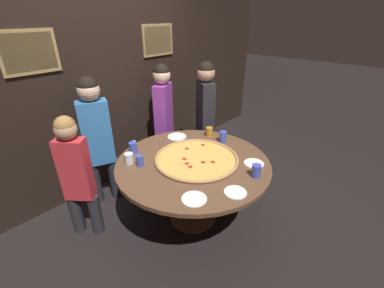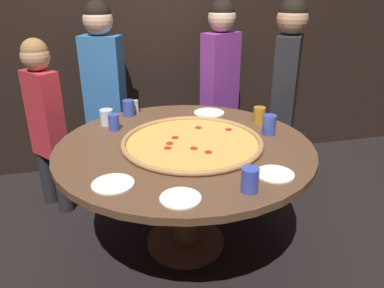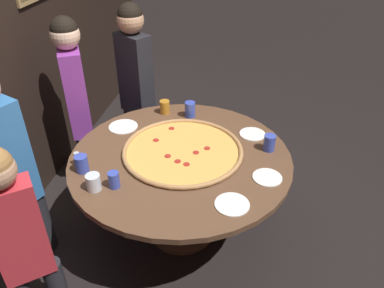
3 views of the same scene
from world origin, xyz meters
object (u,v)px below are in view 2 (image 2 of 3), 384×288
Objects in this scene: drink_cup_far_right at (269,125)px; diner_far_right at (104,86)px; drink_cup_far_left at (250,180)px; white_plate_left_side at (113,184)px; giant_pizza at (192,142)px; white_plate_right_side at (275,174)px; white_plate_far_back at (209,113)px; diner_side_right at (45,118)px; drink_cup_front_edge at (129,108)px; white_plate_beside_cup at (180,198)px; drink_cup_near_left at (259,115)px; condiment_shaker at (136,106)px; diner_centre_back at (220,80)px; drink_cup_beside_pizza at (107,117)px; dining_table at (185,164)px; drink_cup_near_right at (114,122)px; diner_side_left at (285,88)px.

diner_far_right is at bearing 135.10° from drink_cup_far_right.
drink_cup_far_left is 0.66m from white_plate_left_side.
giant_pizza is 0.57m from white_plate_right_side.
white_plate_far_back is 1.19m from diner_side_right.
white_plate_beside_cup is at bearing -83.52° from drink_cup_front_edge.
white_plate_right_side is (-0.22, -0.74, -0.05)m from drink_cup_near_left.
diner_far_right is at bearing 115.18° from giant_pizza.
drink_cup_front_edge is 0.94m from drink_cup_near_left.
white_plate_left_side and white_plate_far_back have the same top height.
diner_centre_back is (0.75, 0.34, 0.07)m from condiment_shaker.
drink_cup_far_right reaches higher than drink_cup_beside_pizza.
diner_side_right is at bearing 141.29° from dining_table.
drink_cup_far_left is at bearing -115.28° from drink_cup_near_left.
diner_far_right is (-0.16, 0.44, 0.06)m from drink_cup_front_edge.
drink_cup_far_left is 0.33m from white_plate_beside_cup.
diner_far_right reaches higher than white_plate_beside_cup.
condiment_shaker is 0.07× the size of diner_side_right.
white_plate_beside_cup is (0.29, -0.20, 0.00)m from white_plate_left_side.
white_plate_left_side is (-0.81, 0.09, 0.00)m from white_plate_right_side.
drink_cup_front_edge is 1.08× the size of drink_cup_near_right.
giant_pizza reaches higher than white_plate_left_side.
white_plate_right_side is at bearing -53.13° from dining_table.
diner_far_right reaches higher than drink_cup_far_right.
condiment_shaker is (0.22, 1.06, 0.05)m from white_plate_left_side.
dining_table is 15.98× the size of condiment_shaker.
diner_centre_back is at bearing 66.97° from white_plate_beside_cup.
diner_centre_back reaches higher than white_plate_far_back.
drink_cup_front_edge is 1.27m from white_plate_right_side.
drink_cup_far_left is at bearing 0.43° from diner_side_left.
drink_cup_near_left is (0.87, -0.35, -0.00)m from drink_cup_front_edge.
dining_table is 1.13m from diner_side_right.
diner_side_left is (0.65, 0.09, 0.13)m from white_plate_far_back.
condiment_shaker is (0.18, 0.32, -0.01)m from drink_cup_near_right.
drink_cup_near_right is (-0.99, 0.09, -0.00)m from drink_cup_near_left.
drink_cup_beside_pizza reaches higher than white_plate_far_back.
drink_cup_far_left reaches higher than condiment_shaker.
drink_cup_near_left is at bearing -12.70° from diner_side_left.
diner_side_left reaches higher than drink_cup_far_right.
diner_centre_back is at bearing 83.68° from white_plate_right_side.
white_plate_right_side is 1.29m from condiment_shaker.
diner_far_right is at bearing 142.66° from drink_cup_near_left.
diner_side_right reaches higher than drink_cup_far_right.
drink_cup_far_left is at bearing -146.86° from white_plate_right_side.
white_plate_far_back is (-0.07, 1.01, 0.00)m from white_plate_right_side.
condiment_shaker reaches higher than dining_table.
drink_cup_far_right is 0.67× the size of white_plate_beside_cup.
drink_cup_near_right is 0.52× the size of white_plate_left_side.
white_plate_left_side is (-0.16, -1.00, -0.05)m from drink_cup_front_edge.
condiment_shaker is (-0.81, 0.41, -0.01)m from drink_cup_near_left.
giant_pizza is 7.92× the size of drink_cup_near_right.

